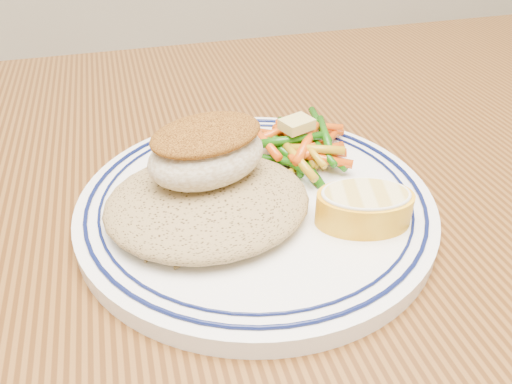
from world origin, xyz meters
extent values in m
cube|color=#49280E|center=(0.00, 0.00, 0.73)|extent=(1.50, 0.90, 0.04)
cylinder|color=white|center=(0.00, 0.04, 0.76)|extent=(0.28, 0.28, 0.01)
torus|color=#0A113F|center=(0.00, 0.04, 0.77)|extent=(0.26, 0.26, 0.00)
torus|color=#0A113F|center=(0.00, 0.04, 0.77)|extent=(0.24, 0.24, 0.00)
ellipsoid|color=olive|center=(-0.04, 0.02, 0.78)|extent=(0.15, 0.13, 0.03)
ellipsoid|color=beige|center=(-0.03, 0.04, 0.81)|extent=(0.10, 0.09, 0.04)
ellipsoid|color=brown|center=(-0.03, 0.04, 0.82)|extent=(0.10, 0.08, 0.02)
cylinder|color=#18550A|center=(0.05, 0.08, 0.77)|extent=(0.06, 0.01, 0.01)
cylinder|color=#D84C0A|center=(0.08, 0.10, 0.77)|extent=(0.05, 0.02, 0.01)
cylinder|color=#B58713|center=(0.04, 0.05, 0.77)|extent=(0.05, 0.04, 0.01)
cylinder|color=#18550A|center=(0.05, 0.06, 0.77)|extent=(0.01, 0.05, 0.01)
cylinder|color=#18550A|center=(0.04, 0.09, 0.77)|extent=(0.04, 0.04, 0.01)
cylinder|color=#18550A|center=(0.05, 0.07, 0.77)|extent=(0.02, 0.05, 0.01)
cylinder|color=#18550A|center=(0.08, 0.07, 0.77)|extent=(0.01, 0.05, 0.01)
cylinder|color=#B58713|center=(0.06, 0.08, 0.77)|extent=(0.01, 0.06, 0.01)
cylinder|color=#D84C0A|center=(0.08, 0.10, 0.78)|extent=(0.04, 0.06, 0.02)
cylinder|color=#D84C0A|center=(0.07, 0.08, 0.77)|extent=(0.05, 0.04, 0.01)
cylinder|color=#18550A|center=(0.04, 0.06, 0.78)|extent=(0.03, 0.05, 0.01)
cylinder|color=#D84C0A|center=(0.05, 0.08, 0.78)|extent=(0.04, 0.03, 0.01)
cylinder|color=#D84C0A|center=(0.03, 0.10, 0.78)|extent=(0.04, 0.05, 0.01)
cylinder|color=#B58713|center=(0.05, 0.10, 0.78)|extent=(0.05, 0.03, 0.01)
cylinder|color=#18550A|center=(0.02, 0.07, 0.78)|extent=(0.04, 0.03, 0.01)
cylinder|color=#D84C0A|center=(0.05, 0.10, 0.78)|extent=(0.05, 0.04, 0.01)
cylinder|color=#D84C0A|center=(0.06, 0.06, 0.78)|extent=(0.05, 0.02, 0.01)
cylinder|color=#D84C0A|center=(0.07, 0.05, 0.78)|extent=(0.05, 0.03, 0.01)
cylinder|color=#B58713|center=(0.04, 0.05, 0.78)|extent=(0.02, 0.05, 0.01)
cylinder|color=#18550A|center=(0.04, 0.10, 0.78)|extent=(0.03, 0.05, 0.01)
cylinder|color=#18550A|center=(0.03, 0.08, 0.78)|extent=(0.03, 0.04, 0.01)
cylinder|color=#18550A|center=(0.07, 0.07, 0.78)|extent=(0.01, 0.06, 0.01)
cylinder|color=#D84C0A|center=(0.06, 0.06, 0.78)|extent=(0.05, 0.02, 0.01)
cylinder|color=#D84C0A|center=(0.07, 0.11, 0.78)|extent=(0.06, 0.03, 0.01)
cylinder|color=#B58713|center=(0.06, 0.06, 0.78)|extent=(0.05, 0.03, 0.01)
cylinder|color=#D84C0A|center=(0.06, 0.07, 0.79)|extent=(0.04, 0.05, 0.02)
cylinder|color=#D84C0A|center=(0.04, 0.10, 0.79)|extent=(0.05, 0.03, 0.01)
cylinder|color=#D84C0A|center=(0.05, 0.09, 0.78)|extent=(0.03, 0.05, 0.01)
cylinder|color=#B58713|center=(0.06, 0.06, 0.78)|extent=(0.01, 0.05, 0.01)
cylinder|color=#D84C0A|center=(0.02, 0.08, 0.79)|extent=(0.01, 0.05, 0.01)
cylinder|color=#18550A|center=(0.08, 0.10, 0.79)|extent=(0.01, 0.06, 0.01)
cylinder|color=#18550A|center=(0.05, 0.08, 0.79)|extent=(0.06, 0.01, 0.01)
cylinder|color=#18550A|center=(0.08, 0.08, 0.79)|extent=(0.02, 0.05, 0.01)
cube|color=#D6C268|center=(0.05, 0.08, 0.80)|extent=(0.03, 0.03, 0.01)
torus|color=white|center=(0.07, -0.02, 0.79)|extent=(0.08, 0.08, 0.00)
camera|label=1|loc=(-0.08, -0.27, 0.99)|focal=35.00mm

